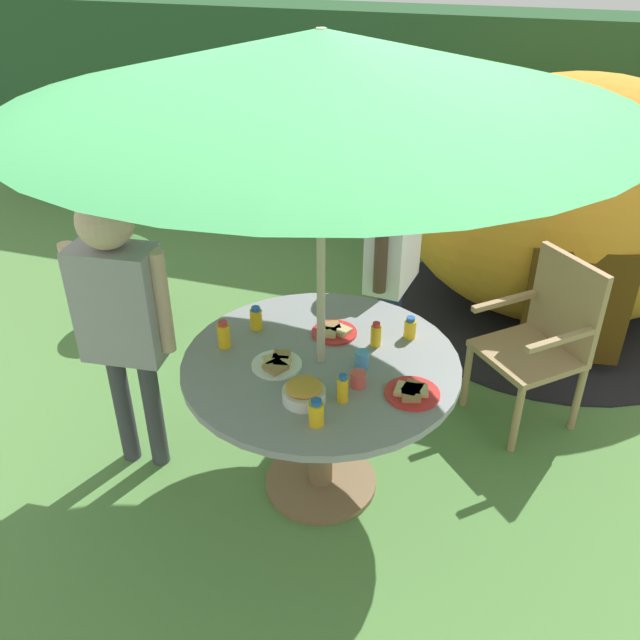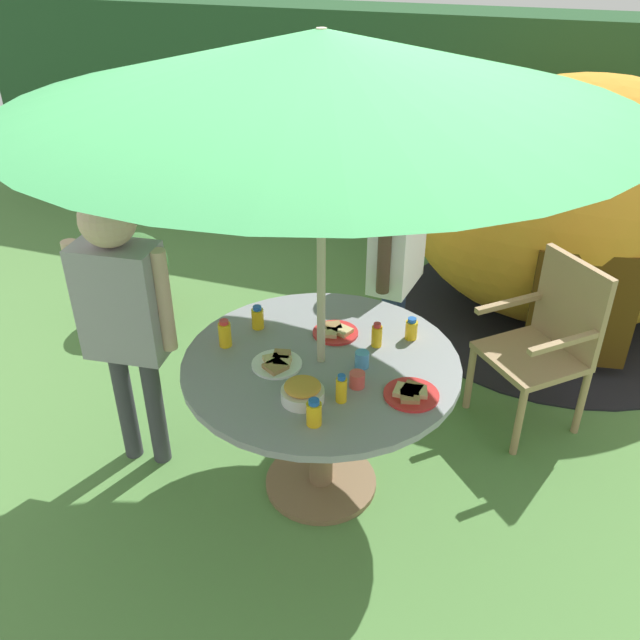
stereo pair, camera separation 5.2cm
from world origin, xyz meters
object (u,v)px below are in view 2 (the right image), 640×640
(wooden_chair, at_px, (547,337))
(plate_back_edge, at_px, (277,363))
(potted_plant, at_px, (138,271))
(cup_far, at_px, (357,380))
(juice_bottle_far_right, at_px, (411,329))
(cup_near, at_px, (362,359))
(plate_center_back, at_px, (335,332))
(garden_table, at_px, (321,390))
(plate_mid_right, at_px, (411,393))
(juice_bottle_mid_left, at_px, (225,334))
(juice_bottle_center_front, at_px, (258,318))
(child_in_white_shirt, at_px, (398,239))
(juice_bottle_near_right, at_px, (341,389))
(dome_tent, at_px, (576,207))
(patio_umbrella, at_px, (321,68))
(juice_bottle_near_left, at_px, (377,335))
(child_in_grey_shirt, at_px, (122,302))
(juice_bottle_far_left, at_px, (314,413))
(snack_bowl, at_px, (303,392))

(wooden_chair, bearing_deg, plate_back_edge, -91.63)
(potted_plant, xyz_separation_m, cup_far, (1.91, -1.27, 0.43))
(juice_bottle_far_right, height_order, cup_near, juice_bottle_far_right)
(potted_plant, relative_size, plate_center_back, 2.85)
(juice_bottle_far_right, bearing_deg, wooden_chair, 43.98)
(garden_table, xyz_separation_m, potted_plant, (-1.71, 1.14, -0.24))
(plate_mid_right, xyz_separation_m, juice_bottle_mid_left, (-0.87, 0.09, 0.05))
(juice_bottle_far_right, distance_m, juice_bottle_center_front, 0.71)
(potted_plant, relative_size, cup_far, 9.17)
(child_in_white_shirt, xyz_separation_m, juice_bottle_far_right, (0.23, -0.66, -0.13))
(plate_center_back, bearing_deg, cup_near, -48.42)
(juice_bottle_near_right, bearing_deg, dome_tent, 70.32)
(potted_plant, bearing_deg, cup_near, -30.80)
(dome_tent, height_order, cup_near, dome_tent)
(juice_bottle_mid_left, bearing_deg, juice_bottle_center_front, 67.91)
(juice_bottle_center_front, bearing_deg, cup_far, -26.73)
(patio_umbrella, xyz_separation_m, dome_tent, (1.01, 2.10, -1.16))
(patio_umbrella, xyz_separation_m, plate_mid_right, (0.43, -0.12, -1.20))
(dome_tent, bearing_deg, plate_back_edge, -127.42)
(plate_back_edge, height_order, cup_near, cup_near)
(wooden_chair, bearing_deg, cup_near, -84.36)
(juice_bottle_near_left, relative_size, juice_bottle_center_front, 1.02)
(patio_umbrella, distance_m, juice_bottle_far_right, 1.25)
(child_in_grey_shirt, bearing_deg, garden_table, 0.00)
(child_in_white_shirt, height_order, juice_bottle_far_left, child_in_white_shirt)
(plate_mid_right, bearing_deg, juice_bottle_center_front, 160.69)
(dome_tent, relative_size, plate_back_edge, 11.49)
(child_in_white_shirt, distance_m, juice_bottle_far_left, 1.38)
(plate_back_edge, xyz_separation_m, juice_bottle_center_front, (-0.20, 0.26, 0.04))
(snack_bowl, relative_size, juice_bottle_mid_left, 1.33)
(garden_table, distance_m, plate_mid_right, 0.48)
(patio_umbrella, xyz_separation_m, plate_center_back, (-0.01, 0.23, -1.20))
(child_in_white_shirt, bearing_deg, juice_bottle_mid_left, -22.85)
(child_in_grey_shirt, relative_size, juice_bottle_far_right, 13.51)
(child_in_grey_shirt, height_order, plate_mid_right, child_in_grey_shirt)
(juice_bottle_mid_left, bearing_deg, juice_bottle_near_right, -19.04)
(juice_bottle_far_right, bearing_deg, juice_bottle_mid_left, -156.74)
(patio_umbrella, bearing_deg, juice_bottle_far_left, -74.45)
(juice_bottle_near_left, xyz_separation_m, juice_bottle_far_left, (-0.08, -0.60, -0.00))
(plate_mid_right, height_order, cup_near, cup_near)
(plate_back_edge, relative_size, cup_far, 3.32)
(potted_plant, xyz_separation_m, juice_bottle_near_left, (1.91, -0.95, 0.45))
(patio_umbrella, height_order, plate_mid_right, patio_umbrella)
(juice_bottle_far_left, bearing_deg, juice_bottle_near_left, 82.21)
(juice_bottle_near_left, distance_m, juice_bottle_center_front, 0.57)
(garden_table, relative_size, dome_tent, 0.48)
(plate_center_back, xyz_separation_m, juice_bottle_mid_left, (-0.44, -0.26, 0.05))
(juice_bottle_center_front, xyz_separation_m, cup_far, (0.57, -0.29, -0.02))
(dome_tent, distance_m, juice_bottle_far_right, 1.92)
(snack_bowl, relative_size, plate_center_back, 0.82)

